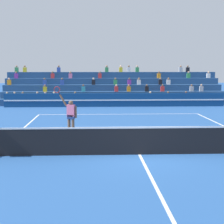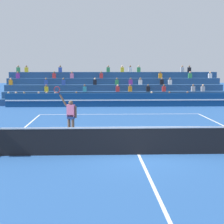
% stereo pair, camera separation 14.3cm
% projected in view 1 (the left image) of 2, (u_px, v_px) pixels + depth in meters
% --- Properties ---
extents(ground_plane, '(120.00, 120.00, 0.00)m').
position_uv_depth(ground_plane, '(139.00, 155.00, 14.10)').
color(ground_plane, '#285699').
extents(court_lines, '(11.10, 23.90, 0.01)m').
position_uv_depth(court_lines, '(139.00, 154.00, 14.10)').
color(court_lines, white).
rests_on(court_lines, ground).
extents(tennis_net, '(12.00, 0.10, 1.10)m').
position_uv_depth(tennis_net, '(140.00, 140.00, 14.03)').
color(tennis_net, black).
rests_on(tennis_net, ground).
extents(sponsor_banner_wall, '(18.00, 0.26, 1.10)m').
position_uv_depth(sponsor_banner_wall, '(115.00, 100.00, 30.64)').
color(sponsor_banner_wall, navy).
rests_on(sponsor_banner_wall, ground).
extents(bleacher_stand, '(19.50, 4.75, 3.38)m').
position_uv_depth(bleacher_stand, '(113.00, 91.00, 34.35)').
color(bleacher_stand, navy).
rests_on(bleacher_stand, ground).
extents(tennis_player, '(1.14, 0.47, 2.42)m').
position_uv_depth(tennis_player, '(70.00, 116.00, 17.58)').
color(tennis_player, brown).
rests_on(tennis_player, ground).
extents(tennis_ball, '(0.07, 0.07, 0.07)m').
position_uv_depth(tennis_ball, '(148.00, 137.00, 17.36)').
color(tennis_ball, '#C6DB33').
rests_on(tennis_ball, ground).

